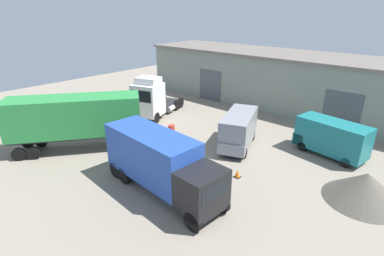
{
  "coord_description": "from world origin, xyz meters",
  "views": [
    {
      "loc": [
        14.19,
        -13.15,
        10.19
      ],
      "look_at": [
        -0.18,
        2.82,
        1.6
      ],
      "focal_mm": 28.0,
      "sensor_mm": 36.0,
      "label": 1
    }
  ],
  "objects": [
    {
      "name": "gravel_pile",
      "position": [
        11.82,
        4.07,
        0.87
      ],
      "size": [
        4.38,
        4.38,
        1.73
      ],
      "color": "#565147",
      "rests_on": "ground_plane"
    },
    {
      "name": "delivery_van_grey",
      "position": [
        2.53,
        5.2,
        1.47
      ],
      "size": [
        3.74,
        5.52,
        2.73
      ],
      "rotation": [
        0.0,
        0.0,
        -1.2
      ],
      "color": "gray",
      "rests_on": "ground_plane"
    },
    {
      "name": "ground_plane",
      "position": [
        0.0,
        0.0,
        0.0
      ],
      "size": [
        60.0,
        60.0,
        0.0
      ],
      "primitive_type": "plane",
      "color": "gray"
    },
    {
      "name": "container_trailer_green",
      "position": [
        -6.44,
        -3.38,
        2.65
      ],
      "size": [
        7.74,
        9.17,
        4.18
      ],
      "rotation": [
        0.0,
        0.0,
        0.93
      ],
      "color": "#28843D",
      "rests_on": "ground_plane"
    },
    {
      "name": "tractor_unit_white",
      "position": [
        -7.63,
        5.14,
        1.97
      ],
      "size": [
        4.4,
        6.99,
        4.18
      ],
      "rotation": [
        0.0,
        0.0,
        -1.26
      ],
      "color": "silver",
      "rests_on": "ground_plane"
    },
    {
      "name": "warehouse_building",
      "position": [
        0.0,
        17.87,
        2.89
      ],
      "size": [
        33.84,
        8.24,
        5.77
      ],
      "color": "gray",
      "rests_on": "ground_plane"
    },
    {
      "name": "traffic_cone",
      "position": [
        5.1,
        1.36,
        0.25
      ],
      "size": [
        0.4,
        0.4,
        0.55
      ],
      "color": "black",
      "rests_on": "ground_plane"
    },
    {
      "name": "delivery_van_teal",
      "position": [
        8.26,
        8.59,
        1.44
      ],
      "size": [
        5.3,
        2.78,
        2.65
      ],
      "rotation": [
        0.0,
        0.0,
        2.98
      ],
      "color": "#197075",
      "rests_on": "ground_plane"
    },
    {
      "name": "oil_drum",
      "position": [
        -3.12,
        3.43,
        0.44
      ],
      "size": [
        0.58,
        0.58,
        0.88
      ],
      "color": "#B22D23",
      "rests_on": "ground_plane"
    },
    {
      "name": "box_truck_black",
      "position": [
        2.6,
        -3.01,
        2.01
      ],
      "size": [
        8.39,
        2.93,
        3.56
      ],
      "rotation": [
        0.0,
        0.0,
        -0.06
      ],
      "color": "black",
      "rests_on": "ground_plane"
    }
  ]
}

